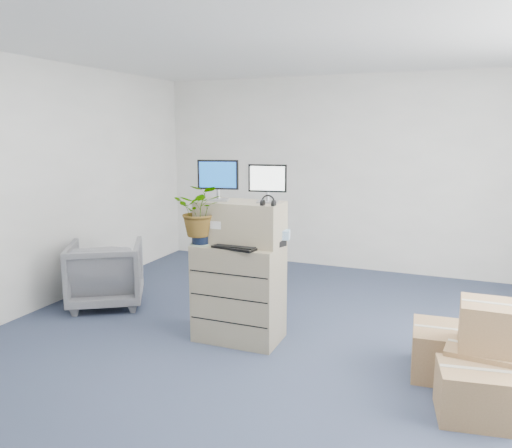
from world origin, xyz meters
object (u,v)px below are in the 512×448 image
object	(u,v)px
office_chair	(106,270)
potted_plant	(200,217)
monitor_right	(268,181)
keyboard	(235,247)
monitor_left	(218,178)
filing_cabinet_lower	(239,292)
water_bottle	(246,230)

from	to	relation	value
office_chair	potted_plant	bearing A→B (deg)	131.19
monitor_right	potted_plant	distance (m)	0.71
keyboard	office_chair	world-z (taller)	keyboard
monitor_left	monitor_right	bearing A→B (deg)	-6.27
keyboard	office_chair	size ratio (longest dim) A/B	0.51
filing_cabinet_lower	monitor_right	bearing A→B (deg)	16.28
filing_cabinet_lower	monitor_left	distance (m)	1.12
keyboard	monitor_right	bearing A→B (deg)	57.84
keyboard	water_bottle	distance (m)	0.26
monitor_right	potted_plant	size ratio (longest dim) A/B	0.61
monitor_left	monitor_right	size ratio (longest dim) A/B	1.09
monitor_right	monitor_left	bearing A→B (deg)	176.92
keyboard	potted_plant	distance (m)	0.45
monitor_right	keyboard	xyz separation A→B (m)	(-0.22, -0.25, -0.59)
filing_cabinet_lower	monitor_left	size ratio (longest dim) A/B	2.44
monitor_left	keyboard	distance (m)	0.69
monitor_left	office_chair	bearing A→B (deg)	156.88
water_bottle	office_chair	bearing A→B (deg)	172.62
monitor_left	office_chair	distance (m)	2.01
monitor_right	potted_plant	bearing A→B (deg)	-168.76
filing_cabinet_lower	potted_plant	distance (m)	0.82
monitor_right	water_bottle	bearing A→B (deg)	172.82
monitor_left	water_bottle	bearing A→B (deg)	-3.01
keyboard	water_bottle	size ratio (longest dim) A/B	1.66
keyboard	potted_plant	bearing A→B (deg)	-173.73
monitor_right	keyboard	size ratio (longest dim) A/B	0.84
water_bottle	filing_cabinet_lower	bearing A→B (deg)	-124.71
potted_plant	filing_cabinet_lower	bearing A→B (deg)	24.40
monitor_left	office_chair	size ratio (longest dim) A/B	0.47
keyboard	potted_plant	size ratio (longest dim) A/B	0.72
filing_cabinet_lower	monitor_right	size ratio (longest dim) A/B	2.66
potted_plant	office_chair	distance (m)	1.78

